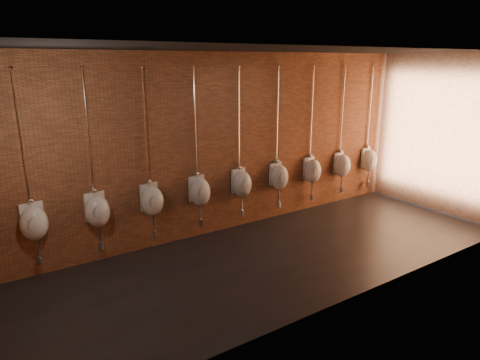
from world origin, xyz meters
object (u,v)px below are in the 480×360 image
object	(u,v)px
urinal_0	(34,222)
urinal_3	(200,191)
urinal_1	(97,210)
urinal_7	(342,165)
urinal_8	(369,160)
urinal_6	(312,170)
urinal_5	(279,176)
urinal_4	(242,183)
urinal_2	(152,200)

from	to	relation	value
urinal_0	urinal_3	distance (m)	2.63
urinal_1	urinal_7	xyz separation A→B (m)	(5.27, 0.00, 0.00)
urinal_3	urinal_8	distance (m)	4.39
urinal_6	urinal_8	distance (m)	1.76
urinal_5	urinal_6	size ratio (longest dim) A/B	1.00
urinal_4	urinal_8	distance (m)	3.51
urinal_0	urinal_1	xyz separation A→B (m)	(0.88, 0.00, 0.00)
urinal_3	urinal_6	bearing A→B (deg)	0.00
urinal_5	urinal_8	distance (m)	2.63
urinal_7	urinal_2	bearing A→B (deg)	180.00
urinal_4	urinal_6	distance (m)	1.76
urinal_0	urinal_1	world-z (taller)	same
urinal_6	urinal_0	bearing A→B (deg)	180.00
urinal_1	urinal_4	world-z (taller)	same
urinal_3	urinal_4	xyz separation A→B (m)	(0.88, 0.00, 0.00)
urinal_8	urinal_4	bearing A→B (deg)	180.00
urinal_5	urinal_3	bearing A→B (deg)	180.00
urinal_5	urinal_6	xyz separation A→B (m)	(0.88, 0.00, 0.00)
urinal_1	urinal_3	xyz separation A→B (m)	(1.76, 0.00, 0.00)
urinal_1	urinal_7	world-z (taller)	same
urinal_0	urinal_8	bearing A→B (deg)	0.00
urinal_2	urinal_5	bearing A→B (deg)	0.00
urinal_4	urinal_5	world-z (taller)	same
urinal_1	urinal_8	size ratio (longest dim) A/B	1.00
urinal_0	urinal_6	size ratio (longest dim) A/B	1.00
urinal_3	urinal_7	distance (m)	3.51
urinal_0	urinal_1	size ratio (longest dim) A/B	1.00
urinal_2	urinal_6	xyz separation A→B (m)	(3.51, 0.00, 0.00)
urinal_5	urinal_1	bearing A→B (deg)	180.00
urinal_1	urinal_3	distance (m)	1.76
urinal_0	urinal_2	size ratio (longest dim) A/B	1.00
urinal_4	urinal_0	bearing A→B (deg)	180.00
urinal_2	urinal_5	xyz separation A→B (m)	(2.63, 0.00, 0.00)
urinal_2	urinal_7	bearing A→B (deg)	0.00
urinal_5	urinal_8	world-z (taller)	same
urinal_0	urinal_5	size ratio (longest dim) A/B	1.00
urinal_3	urinal_5	distance (m)	1.76
urinal_3	urinal_6	world-z (taller)	same
urinal_0	urinal_5	xyz separation A→B (m)	(4.39, 0.00, 0.00)
urinal_4	urinal_6	bearing A→B (deg)	0.00
urinal_2	urinal_4	size ratio (longest dim) A/B	1.00
urinal_3	urinal_7	xyz separation A→B (m)	(3.51, 0.00, 0.00)
urinal_2	urinal_7	distance (m)	4.39
urinal_1	urinal_2	size ratio (longest dim) A/B	1.00
urinal_1	urinal_8	bearing A→B (deg)	0.00
urinal_2	urinal_6	bearing A→B (deg)	0.00
urinal_8	urinal_2	bearing A→B (deg)	180.00
urinal_5	urinal_7	size ratio (longest dim) A/B	1.00
urinal_0	urinal_5	bearing A→B (deg)	0.00
urinal_1	urinal_2	distance (m)	0.88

